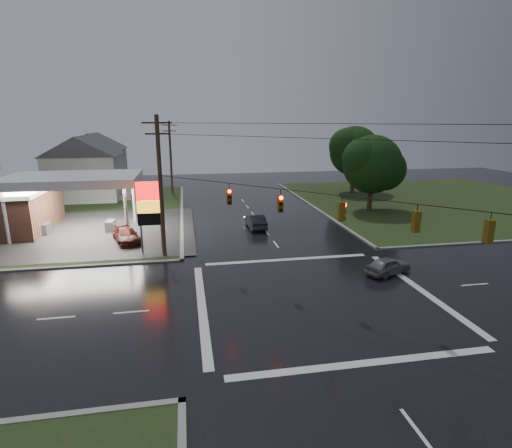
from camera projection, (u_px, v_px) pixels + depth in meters
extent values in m
plane|color=black|center=(316.00, 297.00, 24.59)|extent=(120.00, 120.00, 0.00)
cube|color=#203116|center=(21.00, 217.00, 44.88)|extent=(36.00, 36.00, 0.08)
cube|color=#203116|center=(439.00, 201.00, 53.80)|extent=(36.00, 36.00, 0.08)
cube|color=#2D2D2D|center=(57.00, 233.00, 38.28)|extent=(26.00, 18.00, 0.02)
cylinder|color=silver|center=(5.00, 217.00, 34.30)|extent=(0.30, 0.30, 5.00)
cylinder|color=silver|center=(126.00, 213.00, 36.01)|extent=(0.30, 0.30, 5.00)
cylinder|color=silver|center=(31.00, 203.00, 40.01)|extent=(0.30, 0.30, 5.00)
cylinder|color=silver|center=(134.00, 200.00, 41.73)|extent=(0.30, 0.30, 5.00)
cube|color=silver|center=(73.00, 180.00, 37.33)|extent=(12.00, 8.00, 0.80)
cube|color=white|center=(73.00, 184.00, 37.44)|extent=(11.40, 7.40, 0.04)
cube|color=#59595E|center=(45.00, 229.00, 37.99)|extent=(0.80, 1.60, 1.10)
cube|color=#59595E|center=(111.00, 226.00, 39.02)|extent=(0.80, 1.60, 1.10)
cylinder|color=#59595E|center=(140.00, 218.00, 31.89)|extent=(0.16, 0.16, 6.00)
cylinder|color=#59595E|center=(161.00, 217.00, 32.17)|extent=(0.16, 0.16, 6.00)
cube|color=red|center=(149.00, 191.00, 31.48)|extent=(2.00, 0.35, 1.40)
cube|color=gold|center=(150.00, 207.00, 31.81)|extent=(2.00, 0.35, 1.00)
cube|color=black|center=(151.00, 219.00, 32.06)|extent=(2.00, 0.35, 1.00)
cylinder|color=#382619|center=(161.00, 188.00, 30.62)|extent=(0.32, 0.32, 11.00)
cube|color=#382619|center=(157.00, 123.00, 29.38)|extent=(2.20, 0.12, 0.12)
cube|color=#382619|center=(157.00, 134.00, 29.59)|extent=(1.80, 0.12, 0.12)
cylinder|color=#382619|center=(171.00, 158.00, 57.82)|extent=(0.32, 0.32, 10.50)
cube|color=#382619|center=(169.00, 125.00, 56.65)|extent=(2.20, 0.12, 0.12)
cube|color=#382619|center=(169.00, 131.00, 56.85)|extent=(1.80, 0.12, 0.12)
cube|color=#59470C|center=(229.00, 196.00, 26.89)|extent=(0.34, 0.34, 1.10)
cylinder|color=#FF0C07|center=(229.00, 191.00, 26.60)|extent=(0.22, 0.08, 0.22)
cube|color=#59470C|center=(280.00, 203.00, 24.66)|extent=(0.34, 0.34, 1.10)
cylinder|color=#FF0C07|center=(281.00, 198.00, 24.38)|extent=(0.22, 0.08, 0.22)
cube|color=#59470C|center=(341.00, 212.00, 22.44)|extent=(0.34, 0.34, 1.10)
cylinder|color=#FF0C07|center=(345.00, 205.00, 22.38)|extent=(0.08, 0.22, 0.22)
cube|color=#59470C|center=(416.00, 222.00, 20.21)|extent=(0.34, 0.34, 1.10)
cylinder|color=#FF0C07|center=(415.00, 213.00, 20.31)|extent=(0.22, 0.08, 0.22)
cube|color=#59470C|center=(489.00, 231.00, 18.43)|extent=(0.34, 0.34, 1.10)
cylinder|color=#FF0C07|center=(487.00, 222.00, 18.53)|extent=(0.22, 0.08, 0.22)
cube|color=silver|center=(85.00, 177.00, 54.51)|extent=(9.00, 8.00, 6.00)
cube|color=gray|center=(127.00, 195.00, 56.08)|extent=(1.60, 4.80, 0.80)
cube|color=silver|center=(96.00, 168.00, 65.77)|extent=(9.00, 8.00, 6.00)
cube|color=gray|center=(130.00, 182.00, 67.34)|extent=(1.60, 4.80, 0.80)
cylinder|color=black|center=(370.00, 190.00, 47.31)|extent=(0.56, 0.56, 5.04)
sphere|color=black|center=(372.00, 164.00, 46.54)|extent=(6.80, 6.80, 6.80)
sphere|color=black|center=(384.00, 169.00, 47.27)|extent=(5.10, 5.10, 5.10)
sphere|color=black|center=(363.00, 159.00, 45.74)|extent=(4.76, 4.76, 4.76)
cylinder|color=black|center=(353.00, 174.00, 59.18)|extent=(0.56, 0.56, 5.60)
sphere|color=black|center=(354.00, 151.00, 58.32)|extent=(7.20, 7.20, 7.20)
sphere|color=black|center=(365.00, 156.00, 59.10)|extent=(5.40, 5.40, 5.40)
sphere|color=black|center=(346.00, 146.00, 57.49)|extent=(5.04, 5.04, 5.04)
imported|color=black|center=(256.00, 221.00, 40.21)|extent=(1.66, 4.42, 1.44)
imported|color=slate|center=(388.00, 265.00, 28.25)|extent=(3.85, 2.66, 1.22)
imported|color=#511B12|center=(126.00, 235.00, 35.52)|extent=(3.25, 5.05, 1.36)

